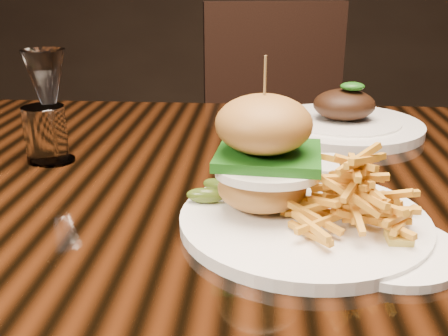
# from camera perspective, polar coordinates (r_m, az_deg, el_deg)

# --- Properties ---
(dining_table) EXTENTS (1.60, 0.90, 0.75)m
(dining_table) POSITION_cam_1_polar(r_m,az_deg,el_deg) (0.82, 1.90, -5.64)
(dining_table) COLOR black
(dining_table) RESTS_ON ground
(burger_plate) EXTENTS (0.29, 0.29, 0.20)m
(burger_plate) POSITION_cam_1_polar(r_m,az_deg,el_deg) (0.61, 8.71, -1.70)
(burger_plate) COLOR white
(burger_plate) RESTS_ON dining_table
(side_saucer) EXTENTS (0.16, 0.16, 0.02)m
(side_saucer) POSITION_cam_1_polar(r_m,az_deg,el_deg) (0.60, 17.37, -8.35)
(side_saucer) COLOR white
(side_saucer) RESTS_ON dining_table
(ramekin) EXTENTS (0.09, 0.09, 0.04)m
(ramekin) POSITION_cam_1_polar(r_m,az_deg,el_deg) (0.75, 9.34, -0.56)
(ramekin) COLOR white
(ramekin) RESTS_ON dining_table
(wine_glass) EXTENTS (0.07, 0.07, 0.18)m
(wine_glass) POSITION_cam_1_polar(r_m,az_deg,el_deg) (0.85, -18.78, 8.95)
(wine_glass) COLOR white
(wine_glass) RESTS_ON dining_table
(water_tumbler) EXTENTS (0.07, 0.07, 0.09)m
(water_tumbler) POSITION_cam_1_polar(r_m,az_deg,el_deg) (0.88, -18.83, 3.53)
(water_tumbler) COLOR white
(water_tumbler) RESTS_ON dining_table
(far_dish) EXTENTS (0.30, 0.30, 0.10)m
(far_dish) POSITION_cam_1_polar(r_m,az_deg,el_deg) (1.02, 12.80, 4.96)
(far_dish) COLOR white
(far_dish) RESTS_ON dining_table
(chair_far) EXTENTS (0.54, 0.54, 0.95)m
(chair_far) POSITION_cam_1_polar(r_m,az_deg,el_deg) (1.70, 6.04, 3.42)
(chair_far) COLOR black
(chair_far) RESTS_ON ground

